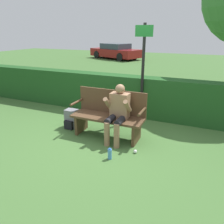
# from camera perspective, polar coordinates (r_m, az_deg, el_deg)

# --- Properties ---
(ground_plane) EXTENTS (40.00, 40.00, 0.00)m
(ground_plane) POSITION_cam_1_polar(r_m,az_deg,el_deg) (4.74, -1.19, -6.36)
(ground_plane) COLOR #426B33
(hedge_back) EXTENTS (12.00, 0.44, 1.05)m
(hedge_back) POSITION_cam_1_polar(r_m,az_deg,el_deg) (5.84, 4.87, 4.30)
(hedge_back) COLOR #1E4C1E
(hedge_back) RESTS_ON ground
(park_bench) EXTENTS (1.53, 0.52, 0.98)m
(park_bench) POSITION_cam_1_polar(r_m,az_deg,el_deg) (4.61, -0.84, -0.72)
(park_bench) COLOR #513823
(park_bench) RESTS_ON ground
(person_seated) EXTENTS (0.51, 0.58, 1.16)m
(person_seated) POSITION_cam_1_polar(r_m,az_deg,el_deg) (4.34, 1.54, 0.33)
(person_seated) COLOR #997051
(person_seated) RESTS_ON ground
(backpack) EXTENTS (0.27, 0.29, 0.44)m
(backpack) POSITION_cam_1_polar(r_m,az_deg,el_deg) (5.17, -10.55, -1.85)
(backpack) COLOR slate
(backpack) RESTS_ON ground
(water_bottle) EXTENTS (0.07, 0.07, 0.21)m
(water_bottle) POSITION_cam_1_polar(r_m,az_deg,el_deg) (3.91, -0.58, -10.89)
(water_bottle) COLOR #4C8CCC
(water_bottle) RESTS_ON ground
(signpost) EXTENTS (0.41, 0.09, 2.31)m
(signpost) POSITION_cam_1_polar(r_m,az_deg,el_deg) (5.32, 8.06, 11.49)
(signpost) COLOR black
(signpost) RESTS_ON ground
(parked_car) EXTENTS (4.73, 3.35, 1.22)m
(parked_car) POSITION_cam_1_polar(r_m,az_deg,el_deg) (18.57, 0.92, 15.56)
(parked_car) COLOR maroon
(parked_car) RESTS_ON ground
(litter_crumple) EXTENTS (0.07, 0.07, 0.07)m
(litter_crumple) POSITION_cam_1_polar(r_m,az_deg,el_deg) (4.14, 6.10, -10.20)
(litter_crumple) COLOR silver
(litter_crumple) RESTS_ON ground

